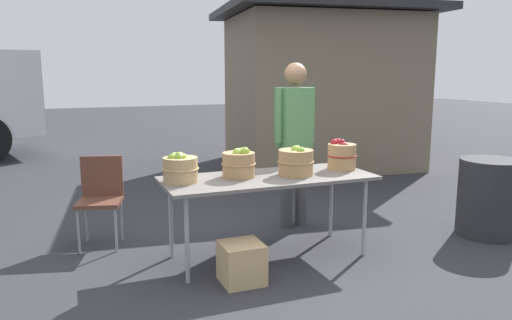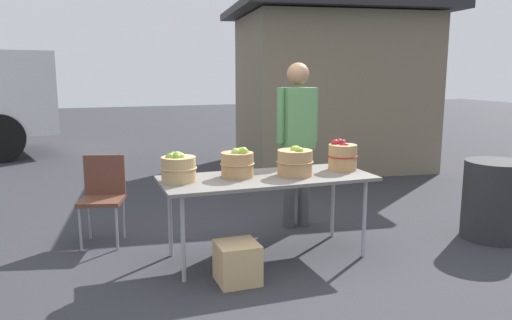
% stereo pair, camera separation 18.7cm
% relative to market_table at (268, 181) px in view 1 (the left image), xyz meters
% --- Properties ---
extents(ground_plane, '(40.00, 40.00, 0.00)m').
position_rel_market_table_xyz_m(ground_plane, '(0.00, 0.00, -0.71)').
color(ground_plane, '#2D2D33').
extents(market_table, '(1.90, 0.76, 0.75)m').
position_rel_market_table_xyz_m(market_table, '(0.00, 0.00, 0.00)').
color(market_table, slate).
rests_on(market_table, ground).
extents(apple_basket_green_0, '(0.31, 0.31, 0.26)m').
position_rel_market_table_xyz_m(apple_basket_green_0, '(-0.78, 0.07, 0.17)').
color(apple_basket_green_0, tan).
rests_on(apple_basket_green_0, market_table).
extents(apple_basket_green_1, '(0.31, 0.31, 0.28)m').
position_rel_market_table_xyz_m(apple_basket_green_1, '(-0.25, 0.07, 0.17)').
color(apple_basket_green_1, '#A87F51').
rests_on(apple_basket_green_1, market_table).
extents(apple_basket_green_2, '(0.33, 0.33, 0.27)m').
position_rel_market_table_xyz_m(apple_basket_green_2, '(0.25, -0.04, 0.17)').
color(apple_basket_green_2, '#A87F51').
rests_on(apple_basket_green_2, market_table).
extents(apple_basket_red_0, '(0.29, 0.29, 0.29)m').
position_rel_market_table_xyz_m(apple_basket_red_0, '(0.78, 0.05, 0.18)').
color(apple_basket_red_0, '#A87F51').
rests_on(apple_basket_red_0, market_table).
extents(vendor_adult, '(0.47, 0.24, 1.77)m').
position_rel_market_table_xyz_m(vendor_adult, '(0.62, 0.74, 0.33)').
color(vendor_adult, '#3F3F3F').
rests_on(vendor_adult, ground).
extents(food_kiosk, '(3.85, 3.33, 2.74)m').
position_rel_market_table_xyz_m(food_kiosk, '(2.67, 3.89, 0.68)').
color(food_kiosk, '#726651').
rests_on(food_kiosk, ground).
extents(folding_chair, '(0.49, 0.49, 0.86)m').
position_rel_market_table_xyz_m(folding_chair, '(-1.38, 0.92, -0.20)').
color(folding_chair, brown).
rests_on(folding_chair, ground).
extents(trash_barrel, '(0.62, 0.62, 0.80)m').
position_rel_market_table_xyz_m(trash_barrel, '(2.35, -0.28, -0.31)').
color(trash_barrel, '#262628').
rests_on(trash_barrel, ground).
extents(produce_crate, '(0.33, 0.33, 0.33)m').
position_rel_market_table_xyz_m(produce_crate, '(-0.42, -0.45, -0.54)').
color(produce_crate, tan).
rests_on(produce_crate, ground).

